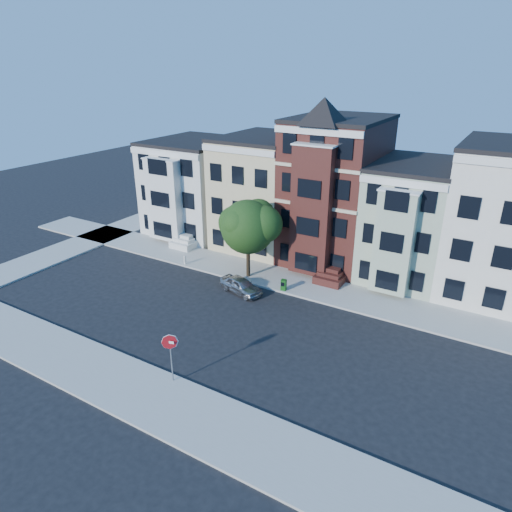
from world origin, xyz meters
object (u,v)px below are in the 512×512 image
Objects in this scene: parked_car at (241,285)px; fire_hydrant at (185,261)px; stop_sign at (171,355)px; newspaper_box at (284,285)px; street_tree at (248,230)px.

parked_car reaches higher than fire_hydrant.
fire_hydrant is at bearing 108.78° from stop_sign.
street_tree is at bearing 159.55° from newspaper_box.
street_tree is 5.14m from newspaper_box.
stop_sign is (9.41, -12.73, 1.36)m from fire_hydrant.
parked_car is 5.92× the size of fire_hydrant.
newspaper_box is 1.41× the size of fire_hydrant.
newspaper_box is at bearing -11.85° from street_tree.
fire_hydrant is 15.89m from stop_sign.
stop_sign is (-0.23, -12.73, 1.24)m from newspaper_box.
stop_sign is at bearing -75.74° from street_tree.
fire_hydrant is 0.18× the size of stop_sign.
newspaper_box is 0.26× the size of stop_sign.
stop_sign reaches higher than fire_hydrant.
street_tree is at bearing 33.32° from parked_car.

